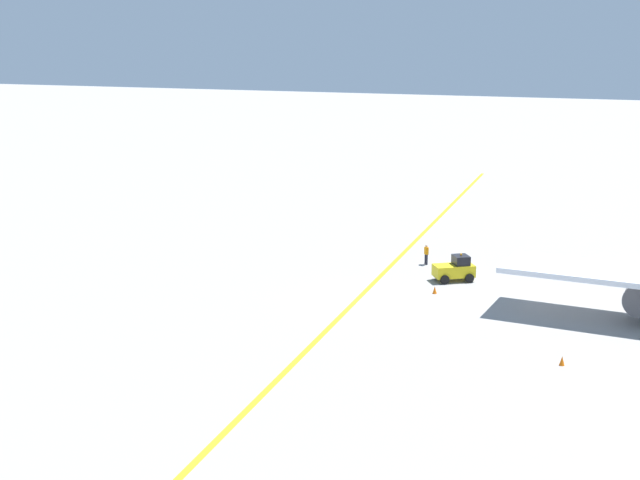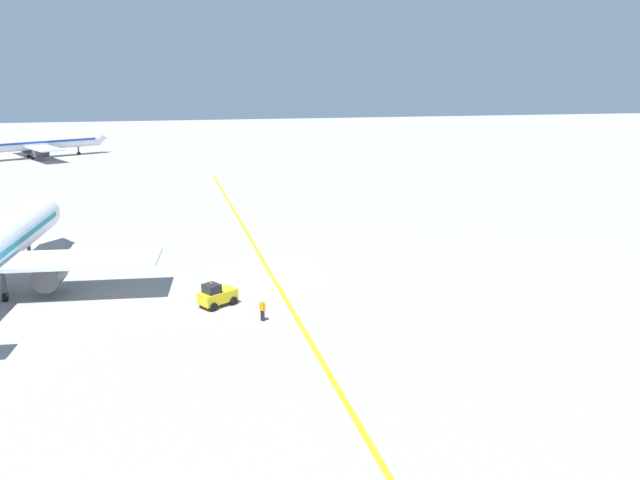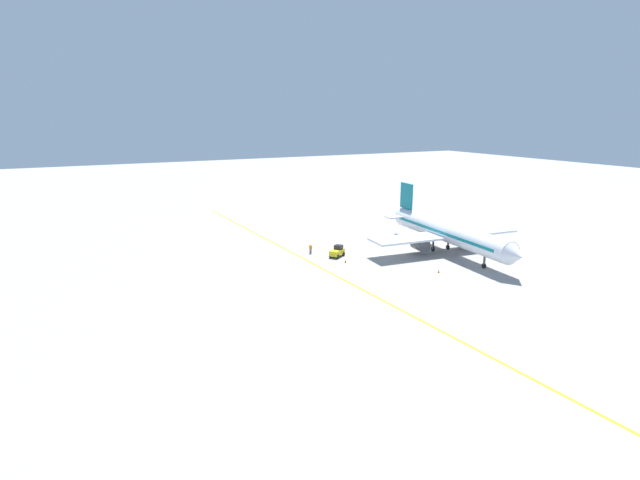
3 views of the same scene
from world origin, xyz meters
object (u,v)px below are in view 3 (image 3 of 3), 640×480
(airplane_at_gate, at_px, (447,232))
(traffic_cone_near_nose, at_px, (345,261))
(ground_crew_worker, at_px, (311,248))
(baggage_tug_white, at_px, (337,252))
(traffic_cone_mid_apron, at_px, (439,271))

(airplane_at_gate, distance_m, traffic_cone_near_nose, 19.47)
(airplane_at_gate, bearing_deg, ground_crew_worker, -25.73)
(ground_crew_worker, height_order, traffic_cone_near_nose, ground_crew_worker)
(baggage_tug_white, distance_m, traffic_cone_mid_apron, 17.83)
(ground_crew_worker, bearing_deg, baggage_tug_white, 129.19)
(traffic_cone_near_nose, bearing_deg, traffic_cone_mid_apron, 131.72)
(ground_crew_worker, bearing_deg, traffic_cone_near_nose, 108.31)
(traffic_cone_near_nose, relative_size, traffic_cone_mid_apron, 1.00)
(ground_crew_worker, xyz_separation_m, traffic_cone_mid_apron, (-12.62, 19.03, -0.63))
(baggage_tug_white, bearing_deg, traffic_cone_mid_apron, 121.95)
(baggage_tug_white, relative_size, traffic_cone_near_nose, 6.06)
(traffic_cone_mid_apron, bearing_deg, traffic_cone_near_nose, -48.28)
(airplane_at_gate, relative_size, baggage_tug_white, 10.66)
(ground_crew_worker, height_order, traffic_cone_mid_apron, ground_crew_worker)
(traffic_cone_mid_apron, bearing_deg, ground_crew_worker, -56.45)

